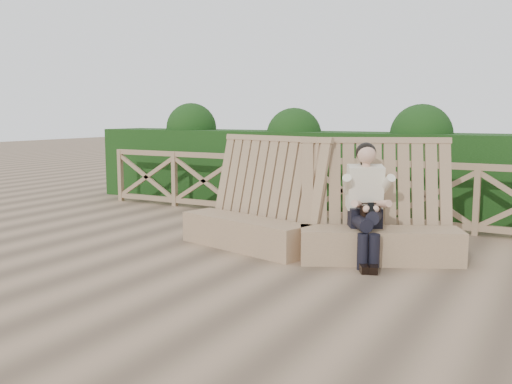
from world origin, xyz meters
The scene contains 5 objects.
ground centered at (0.00, 0.00, 0.00)m, with size 60.00×60.00×0.00m, color brown.
bench centered at (0.42, 1.23, 0.39)m, with size 3.88×1.55×1.56m.
woman centered at (1.18, 1.20, 0.78)m, with size 0.70×0.99×1.49m.
guardrail centered at (0.00, 3.50, 0.55)m, with size 10.10×0.09×1.10m.
hedge centered at (0.00, 4.70, 0.75)m, with size 12.00×1.20×1.50m, color black.
Camera 1 is at (3.42, -5.58, 1.84)m, focal length 40.00 mm.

